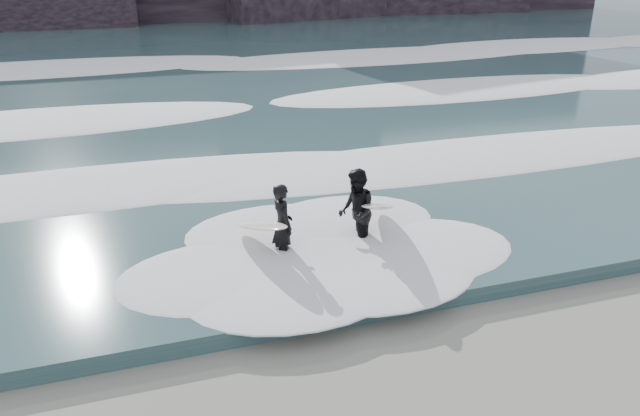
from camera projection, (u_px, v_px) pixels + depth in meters
The scene contains 6 objects.
sea at pixel (209, 52), 32.72m from camera, with size 90.00×52.00×0.30m, color #304B51.
foam_near at pixel (336, 167), 15.11m from camera, with size 60.00×3.20×0.20m, color white.
foam_mid at pixel (268, 102), 21.23m from camera, with size 60.00×4.00×0.24m, color white.
foam_far at pixel (222, 59), 29.10m from camera, with size 60.00×4.80×0.30m, color white.
surfer_left at pixel (277, 225), 11.07m from camera, with size 1.09×1.95×1.55m.
surfer_right at pixel (359, 211), 11.53m from camera, with size 1.52×2.17×1.63m.
Camera 1 is at (-4.79, -4.48, 5.38)m, focal length 35.00 mm.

